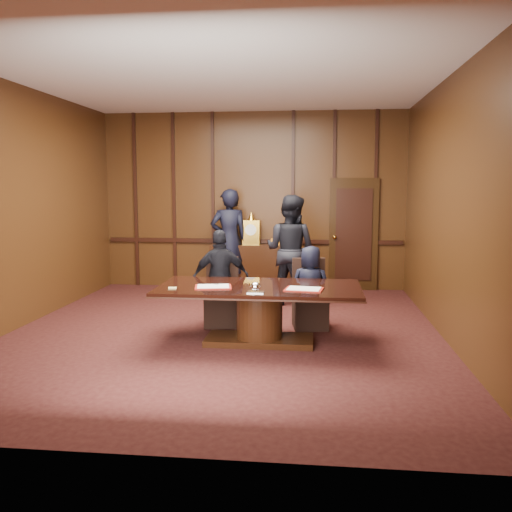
{
  "coord_description": "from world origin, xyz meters",
  "views": [
    {
      "loc": [
        1.26,
        -7.28,
        2.04
      ],
      "look_at": [
        0.42,
        0.35,
        1.05
      ],
      "focal_mm": 38.0,
      "sensor_mm": 36.0,
      "label": 1
    }
  ],
  "objects_px": {
    "conference_table": "(259,305)",
    "signatory_left": "(221,278)",
    "witness_left": "(229,240)",
    "witness_right": "(290,250)",
    "sideboard": "(251,265)",
    "signatory_right": "(310,288)"
  },
  "relations": [
    {
      "from": "conference_table",
      "to": "signatory_left",
      "type": "bearing_deg",
      "value": 129.09
    },
    {
      "from": "witness_left",
      "to": "conference_table",
      "type": "bearing_deg",
      "value": 91.68
    },
    {
      "from": "conference_table",
      "to": "witness_right",
      "type": "xyz_separation_m",
      "value": [
        0.28,
        2.43,
        0.44
      ]
    },
    {
      "from": "signatory_left",
      "to": "witness_right",
      "type": "xyz_separation_m",
      "value": [
        0.93,
        1.63,
        0.24
      ]
    },
    {
      "from": "sideboard",
      "to": "signatory_right",
      "type": "distance_m",
      "value": 3.13
    },
    {
      "from": "signatory_left",
      "to": "witness_left",
      "type": "relative_size",
      "value": 0.71
    },
    {
      "from": "witness_right",
      "to": "conference_table",
      "type": "bearing_deg",
      "value": 106.28
    },
    {
      "from": "conference_table",
      "to": "signatory_left",
      "type": "distance_m",
      "value": 1.05
    },
    {
      "from": "witness_left",
      "to": "signatory_right",
      "type": "bearing_deg",
      "value": 107.02
    },
    {
      "from": "sideboard",
      "to": "witness_left",
      "type": "xyz_separation_m",
      "value": [
        -0.42,
        -0.16,
        0.51
      ]
    },
    {
      "from": "witness_right",
      "to": "signatory_right",
      "type": "bearing_deg",
      "value": 125.69
    },
    {
      "from": "conference_table",
      "to": "witness_left",
      "type": "relative_size",
      "value": 1.31
    },
    {
      "from": "signatory_left",
      "to": "witness_left",
      "type": "height_order",
      "value": "witness_left"
    },
    {
      "from": "conference_table",
      "to": "witness_left",
      "type": "height_order",
      "value": "witness_left"
    },
    {
      "from": "signatory_right",
      "to": "witness_left",
      "type": "distance_m",
      "value": 3.19
    },
    {
      "from": "witness_left",
      "to": "witness_right",
      "type": "xyz_separation_m",
      "value": [
        1.24,
        -1.1,
        -0.05
      ]
    },
    {
      "from": "witness_right",
      "to": "signatory_left",
      "type": "bearing_deg",
      "value": 83.11
    },
    {
      "from": "sideboard",
      "to": "witness_right",
      "type": "distance_m",
      "value": 1.57
    },
    {
      "from": "sideboard",
      "to": "witness_right",
      "type": "bearing_deg",
      "value": -56.75
    },
    {
      "from": "witness_left",
      "to": "witness_right",
      "type": "height_order",
      "value": "witness_left"
    },
    {
      "from": "sideboard",
      "to": "signatory_left",
      "type": "height_order",
      "value": "sideboard"
    },
    {
      "from": "conference_table",
      "to": "witness_left",
      "type": "bearing_deg",
      "value": 105.3
    }
  ]
}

